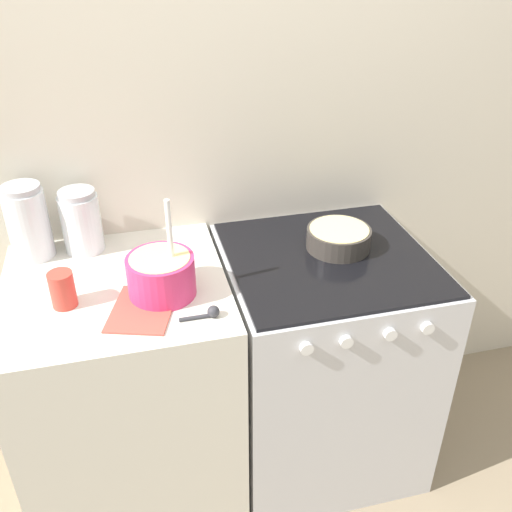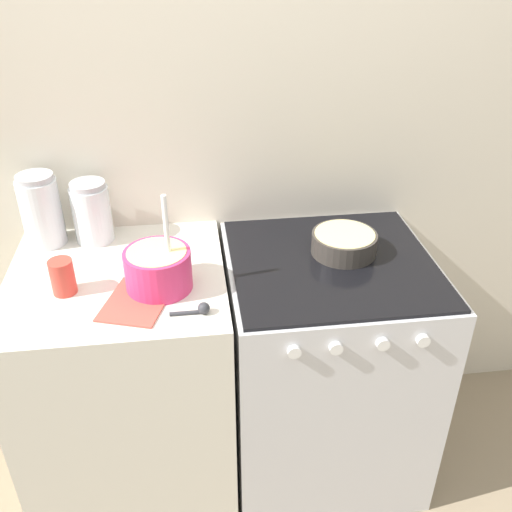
{
  "view_description": "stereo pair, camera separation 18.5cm",
  "coord_description": "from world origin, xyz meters",
  "px_view_note": "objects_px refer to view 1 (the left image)",
  "views": [
    {
      "loc": [
        -0.28,
        -1.21,
        1.93
      ],
      "look_at": [
        0.11,
        0.32,
        0.98
      ],
      "focal_mm": 40.0,
      "sensor_mm": 36.0,
      "label": 1
    },
    {
      "loc": [
        -0.1,
        -1.25,
        1.93
      ],
      "look_at": [
        0.11,
        0.32,
        0.98
      ],
      "focal_mm": 40.0,
      "sensor_mm": 36.0,
      "label": 2
    }
  ],
  "objects_px": {
    "storage_jar_left": "(29,227)",
    "tin_can": "(63,289)",
    "baking_pan": "(339,238)",
    "storage_jar_middle": "(82,225)",
    "mixing_bowl": "(161,273)",
    "stove": "(321,359)"
  },
  "relations": [
    {
      "from": "storage_jar_left",
      "to": "tin_can",
      "type": "height_order",
      "value": "storage_jar_left"
    },
    {
      "from": "baking_pan",
      "to": "tin_can",
      "type": "relative_size",
      "value": 1.98
    },
    {
      "from": "storage_jar_left",
      "to": "storage_jar_middle",
      "type": "bearing_deg",
      "value": 0.0
    },
    {
      "from": "mixing_bowl",
      "to": "baking_pan",
      "type": "distance_m",
      "value": 0.64
    },
    {
      "from": "stove",
      "to": "storage_jar_middle",
      "type": "height_order",
      "value": "storage_jar_middle"
    },
    {
      "from": "mixing_bowl",
      "to": "storage_jar_middle",
      "type": "bearing_deg",
      "value": 124.55
    },
    {
      "from": "mixing_bowl",
      "to": "baking_pan",
      "type": "bearing_deg",
      "value": 11.89
    },
    {
      "from": "mixing_bowl",
      "to": "tin_can",
      "type": "distance_m",
      "value": 0.29
    },
    {
      "from": "baking_pan",
      "to": "storage_jar_left",
      "type": "relative_size",
      "value": 0.86
    },
    {
      "from": "baking_pan",
      "to": "storage_jar_middle",
      "type": "xyz_separation_m",
      "value": [
        -0.86,
        0.21,
        0.05
      ]
    },
    {
      "from": "mixing_bowl",
      "to": "stove",
      "type": "bearing_deg",
      "value": 8.27
    },
    {
      "from": "stove",
      "to": "tin_can",
      "type": "distance_m",
      "value": 1.01
    },
    {
      "from": "mixing_bowl",
      "to": "storage_jar_left",
      "type": "distance_m",
      "value": 0.52
    },
    {
      "from": "baking_pan",
      "to": "storage_jar_left",
      "type": "height_order",
      "value": "storage_jar_left"
    },
    {
      "from": "baking_pan",
      "to": "storage_jar_left",
      "type": "bearing_deg",
      "value": 168.64
    },
    {
      "from": "mixing_bowl",
      "to": "tin_can",
      "type": "bearing_deg",
      "value": 178.01
    },
    {
      "from": "baking_pan",
      "to": "stove",
      "type": "bearing_deg",
      "value": -136.29
    },
    {
      "from": "mixing_bowl",
      "to": "baking_pan",
      "type": "xyz_separation_m",
      "value": [
        0.63,
        0.13,
        -0.03
      ]
    },
    {
      "from": "mixing_bowl",
      "to": "baking_pan",
      "type": "relative_size",
      "value": 1.41
    },
    {
      "from": "storage_jar_left",
      "to": "stove",
      "type": "bearing_deg",
      "value": -14.6
    },
    {
      "from": "storage_jar_left",
      "to": "storage_jar_middle",
      "type": "xyz_separation_m",
      "value": [
        0.17,
        0.0,
        -0.02
      ]
    },
    {
      "from": "stove",
      "to": "baking_pan",
      "type": "xyz_separation_m",
      "value": [
        0.05,
        0.05,
        0.5
      ]
    }
  ]
}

